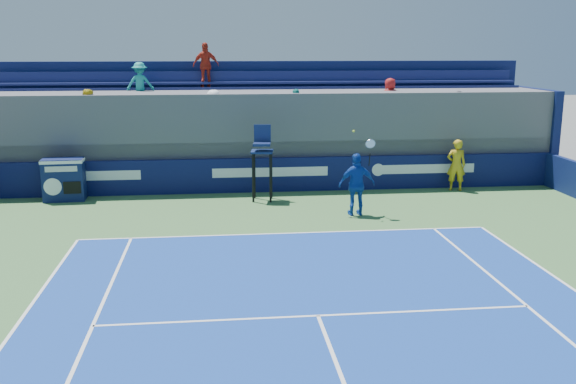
{
  "coord_description": "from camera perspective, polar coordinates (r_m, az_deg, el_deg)",
  "views": [
    {
      "loc": [
        -1.79,
        -4.66,
        4.93
      ],
      "look_at": [
        0.0,
        11.5,
        1.25
      ],
      "focal_mm": 40.0,
      "sensor_mm": 36.0,
      "label": 1
    }
  ],
  "objects": [
    {
      "name": "stadium_seating",
      "position": [
        24.07,
        -2.08,
        5.38
      ],
      "size": [
        21.0,
        4.05,
        5.11
      ],
      "color": "#505055",
      "rests_on": "ground"
    },
    {
      "name": "back_hoarding",
      "position": [
        22.26,
        -1.59,
        1.53
      ],
      "size": [
        20.4,
        0.21,
        1.2
      ],
      "color": "#0B1041",
      "rests_on": "ground"
    },
    {
      "name": "tennis_player",
      "position": [
        19.14,
        6.14,
        0.68
      ],
      "size": [
        1.12,
        0.51,
        2.57
      ],
      "color": "#1440A5",
      "rests_on": "apron"
    },
    {
      "name": "umpire_chair",
      "position": [
        20.85,
        -2.31,
        3.35
      ],
      "size": [
        0.79,
        0.79,
        2.48
      ],
      "color": "black",
      "rests_on": "ground"
    },
    {
      "name": "ball_person",
      "position": [
        23.15,
        14.73,
        2.34
      ],
      "size": [
        0.73,
        0.56,
        1.8
      ],
      "primitive_type": "imported",
      "rotation": [
        0.0,
        0.0,
        2.94
      ],
      "color": "gold",
      "rests_on": "apron"
    },
    {
      "name": "match_clock",
      "position": [
        22.18,
        -19.3,
        1.15
      ],
      "size": [
        1.36,
        0.79,
        1.4
      ],
      "color": "#0E1848",
      "rests_on": "ground"
    }
  ]
}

